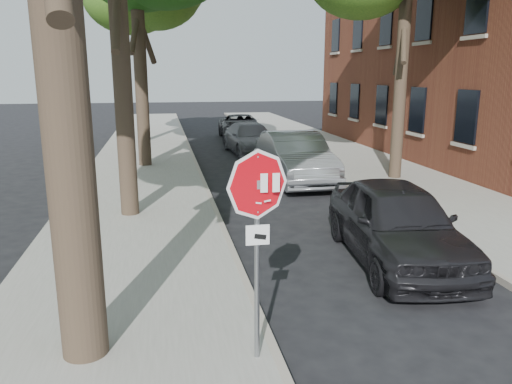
# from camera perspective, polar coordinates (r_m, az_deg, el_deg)

# --- Properties ---
(ground) EXTENTS (120.00, 120.00, 0.00)m
(ground) POSITION_cam_1_polar(r_m,az_deg,el_deg) (6.74, 6.28, -18.45)
(ground) COLOR black
(ground) RESTS_ON ground
(sidewalk_left) EXTENTS (4.00, 55.00, 0.12)m
(sidewalk_left) POSITION_cam_1_polar(r_m,az_deg,el_deg) (17.82, -12.98, 1.74)
(sidewalk_left) COLOR gray
(sidewalk_left) RESTS_ON ground
(sidewalk_right) EXTENTS (4.00, 55.00, 0.12)m
(sidewalk_right) POSITION_cam_1_polar(r_m,az_deg,el_deg) (19.42, 12.95, 2.69)
(sidewalk_right) COLOR gray
(sidewalk_right) RESTS_ON ground
(curb_left) EXTENTS (0.12, 55.00, 0.13)m
(curb_left) POSITION_cam_1_polar(r_m,az_deg,el_deg) (17.85, -6.40, 2.04)
(curb_left) COLOR #9E9384
(curb_left) RESTS_ON ground
(curb_right) EXTENTS (0.12, 55.00, 0.13)m
(curb_right) POSITION_cam_1_polar(r_m,az_deg,el_deg) (18.69, 7.18, 2.53)
(curb_right) COLOR #9E9384
(curb_right) RESTS_ON ground
(stop_sign) EXTENTS (0.76, 0.34, 2.61)m
(stop_sign) POSITION_cam_1_polar(r_m,az_deg,el_deg) (5.76, 0.16, -2.73)
(stop_sign) COLOR gray
(stop_sign) RESTS_ON sidewalk_left
(car_a) EXTENTS (2.29, 4.73, 1.56)m
(car_a) POSITION_cam_1_polar(r_m,az_deg,el_deg) (9.92, 15.76, -3.35)
(car_a) COLOR black
(car_a) RESTS_ON ground
(car_b) EXTENTS (1.76, 5.02, 1.65)m
(car_b) POSITION_cam_1_polar(r_m,az_deg,el_deg) (16.69, 4.48, 3.95)
(car_b) COLOR gray
(car_b) RESTS_ON ground
(car_c) EXTENTS (2.25, 4.83, 1.36)m
(car_c) POSITION_cam_1_polar(r_m,az_deg,el_deg) (22.70, -0.64, 6.12)
(car_c) COLOR #56565B
(car_c) RESTS_ON ground
(car_d) EXTENTS (2.48, 4.97, 1.35)m
(car_d) POSITION_cam_1_polar(r_m,az_deg,el_deg) (27.74, -1.72, 7.43)
(car_d) COLOR black
(car_d) RESTS_ON ground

